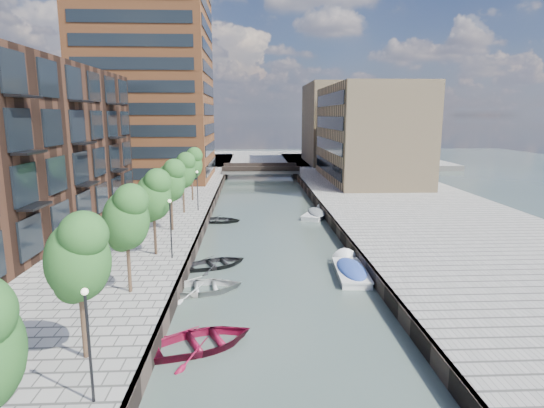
{
  "coord_description": "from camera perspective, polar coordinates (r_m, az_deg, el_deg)",
  "views": [
    {
      "loc": [
        -1.74,
        -6.29,
        10.66
      ],
      "look_at": [
        0.0,
        30.29,
        3.5
      ],
      "focal_mm": 30.0,
      "sensor_mm": 36.0,
      "label": 1
    }
  ],
  "objects": [
    {
      "name": "water",
      "position": [
        47.54,
        -0.56,
        -1.89
      ],
      "size": [
        300.0,
        300.0,
        0.0
      ],
      "primitive_type": "plane",
      "color": "#38473F",
      "rests_on": "ground"
    },
    {
      "name": "quay_right",
      "position": [
        50.6,
        17.86,
        -1.06
      ],
      "size": [
        20.0,
        140.0,
        1.0
      ],
      "primitive_type": "cube",
      "color": "gray",
      "rests_on": "ground"
    },
    {
      "name": "quay_wall_left",
      "position": [
        47.6,
        -7.92,
        -1.37
      ],
      "size": [
        0.25,
        140.0,
        1.0
      ],
      "primitive_type": "cube",
      "color": "#332823",
      "rests_on": "ground"
    },
    {
      "name": "quay_wall_right",
      "position": [
        48.04,
        6.73,
        -1.22
      ],
      "size": [
        0.25,
        140.0,
        1.0
      ],
      "primitive_type": "cube",
      "color": "#332823",
      "rests_on": "ground"
    },
    {
      "name": "far_closure",
      "position": [
        106.79,
        -1.78,
        5.6
      ],
      "size": [
        80.0,
        40.0,
        1.0
      ],
      "primitive_type": "cube",
      "color": "gray",
      "rests_on": "ground"
    },
    {
      "name": "apartment_block",
      "position": [
        40.72,
        -29.53,
        5.89
      ],
      "size": [
        8.0,
        38.0,
        14.0
      ],
      "primitive_type": "cube",
      "color": "black",
      "rests_on": "quay_left"
    },
    {
      "name": "tower",
      "position": [
        73.1,
        -15.29,
        14.88
      ],
      "size": [
        18.0,
        18.0,
        30.0
      ],
      "primitive_type": "cube",
      "color": "brown",
      "rests_on": "quay_left"
    },
    {
      "name": "tan_block_near",
      "position": [
        70.61,
        11.97,
        8.67
      ],
      "size": [
        12.0,
        25.0,
        14.0
      ],
      "primitive_type": "cube",
      "color": "tan",
      "rests_on": "quay_right"
    },
    {
      "name": "tan_block_far",
      "position": [
        95.96,
        8.06,
        9.97
      ],
      "size": [
        12.0,
        20.0,
        16.0
      ],
      "primitive_type": "cube",
      "color": "tan",
      "rests_on": "quay_right"
    },
    {
      "name": "bridge",
      "position": [
        78.86,
        -1.44,
        4.31
      ],
      "size": [
        13.0,
        6.0,
        1.3
      ],
      "color": "gray",
      "rests_on": "ground"
    },
    {
      "name": "tree_1",
      "position": [
        19.32,
        -23.21,
        -5.95
      ],
      "size": [
        2.5,
        2.5,
        5.95
      ],
      "color": "#382619",
      "rests_on": "quay_left"
    },
    {
      "name": "tree_2",
      "position": [
        25.78,
        -17.87,
        -1.47
      ],
      "size": [
        2.5,
        2.5,
        5.95
      ],
      "color": "#382619",
      "rests_on": "quay_left"
    },
    {
      "name": "tree_3",
      "position": [
        32.46,
        -14.71,
        1.21
      ],
      "size": [
        2.5,
        2.5,
        5.95
      ],
      "color": "#382619",
      "rests_on": "quay_left"
    },
    {
      "name": "tree_4",
      "position": [
        39.25,
        -12.63,
        2.96
      ],
      "size": [
        2.5,
        2.5,
        5.95
      ],
      "color": "#382619",
      "rests_on": "quay_left"
    },
    {
      "name": "tree_5",
      "position": [
        46.11,
        -11.16,
        4.19
      ],
      "size": [
        2.5,
        2.5,
        5.95
      ],
      "color": "#382619",
      "rests_on": "quay_left"
    },
    {
      "name": "tree_6",
      "position": [
        53.0,
        -10.08,
        5.1
      ],
      "size": [
        2.5,
        2.5,
        5.95
      ],
      "color": "#382619",
      "rests_on": "quay_left"
    },
    {
      "name": "lamp_0",
      "position": [
        16.89,
        -22.07,
        -14.84
      ],
      "size": [
        0.24,
        0.24,
        4.12
      ],
      "color": "black",
      "rests_on": "quay_left"
    },
    {
      "name": "lamp_1",
      "position": [
        31.6,
        -12.61,
        -2.28
      ],
      "size": [
        0.24,
        0.24,
        4.12
      ],
      "color": "black",
      "rests_on": "quay_left"
    },
    {
      "name": "lamp_2",
      "position": [
        47.16,
        -9.35,
        2.2
      ],
      "size": [
        0.24,
        0.24,
        4.12
      ],
      "color": "black",
      "rests_on": "quay_left"
    },
    {
      "name": "sloop_1",
      "position": [
        33.14,
        -7.04,
        -7.79
      ],
      "size": [
        5.41,
        4.78,
        0.93
      ],
      "primitive_type": "imported",
      "rotation": [
        0.0,
        0.0,
        2.0
      ],
      "color": "black",
      "rests_on": "ground"
    },
    {
      "name": "sloop_2",
      "position": [
        22.52,
        -8.82,
        -17.33
      ],
      "size": [
        6.09,
        5.37,
        1.05
      ],
      "primitive_type": "imported",
      "rotation": [
        0.0,
        0.0,
        2.0
      ],
      "color": "maroon",
      "rests_on": "ground"
    },
    {
      "name": "sloop_3",
      "position": [
        28.77,
        -8.81,
        -10.83
      ],
      "size": [
        5.62,
        4.47,
        1.04
      ],
      "primitive_type": "imported",
      "rotation": [
        0.0,
        0.0,
        1.76
      ],
      "color": "#B8B8B6",
      "rests_on": "ground"
    },
    {
      "name": "sloop_4",
      "position": [
        46.47,
        -6.6,
        -2.27
      ],
      "size": [
        4.64,
        3.6,
        0.88
      ],
      "primitive_type": "imported",
      "rotation": [
        0.0,
        0.0,
        1.44
      ],
      "color": "black",
      "rests_on": "ground"
    },
    {
      "name": "motorboat_3",
      "position": [
        31.91,
        9.76,
        -8.18
      ],
      "size": [
        2.28,
        5.77,
        1.89
      ],
      "color": "silver",
      "rests_on": "ground"
    },
    {
      "name": "motorboat_4",
      "position": [
        49.26,
        5.76,
        -1.22
      ],
      "size": [
        4.01,
        5.83,
        1.85
      ],
      "color": "silver",
      "rests_on": "ground"
    },
    {
      "name": "car",
      "position": [
        67.45,
        9.05,
        3.23
      ],
      "size": [
        1.88,
        3.83,
        1.26
      ],
      "primitive_type": "imported",
      "rotation": [
        0.0,
        0.0,
        0.11
      ],
      "color": "gray",
      "rests_on": "quay_right"
    }
  ]
}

